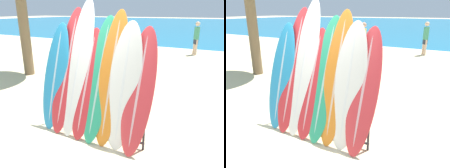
# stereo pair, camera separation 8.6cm
# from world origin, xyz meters

# --- Properties ---
(ground_plane) EXTENTS (160.00, 160.00, 0.00)m
(ground_plane) POSITION_xyz_m (0.00, 0.00, 0.00)
(ground_plane) COLOR beige
(ocean_water) EXTENTS (120.00, 60.00, 0.01)m
(ocean_water) POSITION_xyz_m (0.00, 40.53, 0.00)
(ocean_water) COLOR teal
(ocean_water) RESTS_ON ground_plane
(surfboard_rack) EXTENTS (2.13, 0.04, 0.78)m
(surfboard_rack) POSITION_xyz_m (0.33, 0.37, 0.43)
(surfboard_rack) COLOR #28282D
(surfboard_rack) RESTS_ON ground_plane
(surfboard_slot_0) EXTENTS (0.56, 0.72, 2.07)m
(surfboard_slot_0) POSITION_xyz_m (-0.55, 0.43, 1.03)
(surfboard_slot_0) COLOR teal
(surfboard_slot_0) RESTS_ON ground_plane
(surfboard_slot_1) EXTENTS (0.56, 0.97, 2.36)m
(surfboard_slot_1) POSITION_xyz_m (-0.30, 0.50, 1.18)
(surfboard_slot_1) COLOR red
(surfboard_slot_1) RESTS_ON ground_plane
(surfboard_slot_2) EXTENTS (0.51, 1.00, 2.52)m
(surfboard_slot_2) POSITION_xyz_m (-0.05, 0.52, 1.26)
(surfboard_slot_2) COLOR silver
(surfboard_slot_2) RESTS_ON ground_plane
(surfboard_slot_3) EXTENTS (0.51, 0.83, 1.99)m
(surfboard_slot_3) POSITION_xyz_m (0.19, 0.43, 1.00)
(surfboard_slot_3) COLOR red
(surfboard_slot_3) RESTS_ON ground_plane
(surfboard_slot_4) EXTENTS (0.52, 0.91, 2.21)m
(surfboard_slot_4) POSITION_xyz_m (0.45, 0.48, 1.11)
(surfboard_slot_4) COLOR #289E70
(surfboard_slot_4) RESTS_ON ground_plane
(surfboard_slot_5) EXTENTS (0.51, 0.83, 2.32)m
(surfboard_slot_5) POSITION_xyz_m (0.69, 0.47, 1.16)
(surfboard_slot_5) COLOR orange
(surfboard_slot_5) RESTS_ON ground_plane
(surfboard_slot_6) EXTENTS (0.59, 0.70, 2.14)m
(surfboard_slot_6) POSITION_xyz_m (0.95, 0.43, 1.07)
(surfboard_slot_6) COLOR silver
(surfboard_slot_6) RESTS_ON ground_plane
(surfboard_slot_7) EXTENTS (0.51, 0.84, 2.06)m
(surfboard_slot_7) POSITION_xyz_m (1.23, 0.43, 1.03)
(surfboard_slot_7) COLOR red
(surfboard_slot_7) RESTS_ON ground_plane
(person_mid_beach) EXTENTS (0.24, 0.30, 1.79)m
(person_mid_beach) POSITION_xyz_m (-1.49, 6.72, 0.98)
(person_mid_beach) COLOR tan
(person_mid_beach) RESTS_ON ground_plane
(person_far_left) EXTENTS (0.29, 0.30, 1.75)m
(person_far_left) POSITION_xyz_m (0.75, 9.79, 0.95)
(person_far_left) COLOR beige
(person_far_left) RESTS_ON ground_plane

